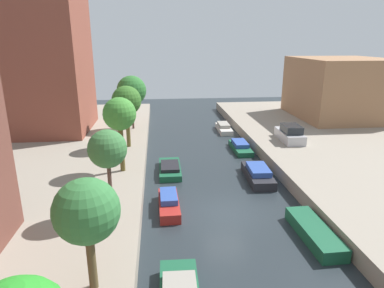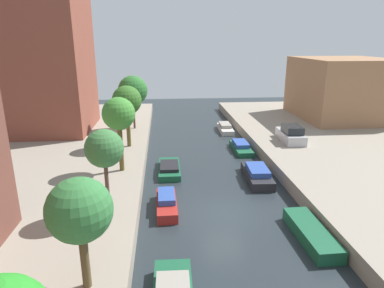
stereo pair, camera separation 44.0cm
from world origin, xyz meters
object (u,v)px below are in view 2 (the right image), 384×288
object	(u,v)px
street_tree_3	(119,115)
parked_car	(291,134)
moored_boat_left_3	(169,168)
moored_boat_right_3	(257,174)
moored_boat_right_4	(241,147)
low_block_right	(342,88)
moored_boat_left_2	(167,203)
moored_boat_right_2	(311,233)
street_tree_2	(104,149)
street_tree_4	(127,101)
street_tree_5	(133,90)
moored_boat_right_5	(225,128)
street_tree_1	(80,211)

from	to	relation	value
street_tree_3	parked_car	xyz separation A→B (m)	(14.86, 6.09, -3.45)
moored_boat_left_3	moored_boat_right_3	bearing A→B (deg)	-18.17
moored_boat_right_4	low_block_right	bearing A→B (deg)	32.03
low_block_right	moored_boat_left_2	bearing A→B (deg)	-137.04
moored_boat_right_2	moored_boat_right_3	size ratio (longest dim) A/B	0.98
parked_car	moored_boat_right_2	xyz separation A→B (m)	(-4.23, -14.41, -1.30)
low_block_right	moored_boat_left_2	size ratio (longest dim) A/B	3.02
low_block_right	street_tree_2	distance (m)	32.95
street_tree_4	moored_boat_right_2	size ratio (longest dim) A/B	1.18
street_tree_5	moored_boat_right_3	size ratio (longest dim) A/B	1.19
street_tree_5	parked_car	distance (m)	16.43
parked_car	moored_boat_right_4	size ratio (longest dim) A/B	0.96
moored_boat_right_3	moored_boat_right_5	bearing A→B (deg)	89.19
moored_boat_left_2	street_tree_2	bearing A→B (deg)	-146.19
moored_boat_left_3	moored_boat_right_3	world-z (taller)	moored_boat_right_3
street_tree_1	moored_boat_right_5	distance (m)	28.19
street_tree_3	moored_boat_right_5	world-z (taller)	street_tree_3
moored_boat_right_4	moored_boat_right_5	xyz separation A→B (m)	(-0.20, 7.17, 0.03)
low_block_right	moored_boat_left_3	xyz separation A→B (m)	(-21.07, -13.78, -4.20)
street_tree_5	low_block_right	bearing A→B (deg)	7.77
street_tree_2	low_block_right	bearing A→B (deg)	41.92
street_tree_3	moored_boat_left_2	size ratio (longest dim) A/B	1.41
street_tree_5	moored_boat_right_3	bearing A→B (deg)	-51.65
moored_boat_left_2	moored_boat_left_3	size ratio (longest dim) A/B	0.88
moored_boat_right_3	street_tree_3	bearing A→B (deg)	178.14
parked_car	moored_boat_left_2	xyz separation A→B (m)	(-11.72, -10.41, -1.24)
street_tree_2	moored_boat_left_2	bearing A→B (deg)	33.81
low_block_right	moored_boat_right_4	distance (m)	17.24
street_tree_4	moored_boat_left_2	size ratio (longest dim) A/B	1.42
street_tree_1	moored_boat_right_4	size ratio (longest dim) A/B	1.03
parked_car	moored_boat_right_5	xyz separation A→B (m)	(-4.72, 7.80, -1.28)
moored_boat_right_4	moored_boat_left_2	bearing A→B (deg)	-123.12
street_tree_2	street_tree_4	world-z (taller)	street_tree_4
moored_boat_left_3	moored_boat_right_2	distance (m)	12.42
street_tree_2	moored_boat_right_5	bearing A→B (deg)	63.47
moored_boat_right_5	moored_boat_left_3	bearing A→B (deg)	-118.99
moored_boat_right_2	moored_boat_right_5	distance (m)	22.22
street_tree_3	parked_car	bearing A→B (deg)	22.28
street_tree_3	moored_boat_right_4	world-z (taller)	street_tree_3
street_tree_2	parked_car	size ratio (longest dim) A/B	1.14
street_tree_4	street_tree_5	world-z (taller)	street_tree_5
street_tree_1	moored_boat_right_5	world-z (taller)	street_tree_1
low_block_right	street_tree_3	world-z (taller)	low_block_right
street_tree_2	moored_boat_right_4	bearing A→B (deg)	51.81
moored_boat_left_2	moored_boat_left_3	world-z (taller)	moored_boat_left_2
street_tree_4	street_tree_3	bearing A→B (deg)	-90.00
street_tree_4	moored_boat_left_3	world-z (taller)	street_tree_4
low_block_right	moored_boat_left_3	size ratio (longest dim) A/B	2.65
street_tree_2	moored_boat_left_3	distance (m)	9.93
street_tree_1	parked_car	size ratio (longest dim) A/B	1.07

